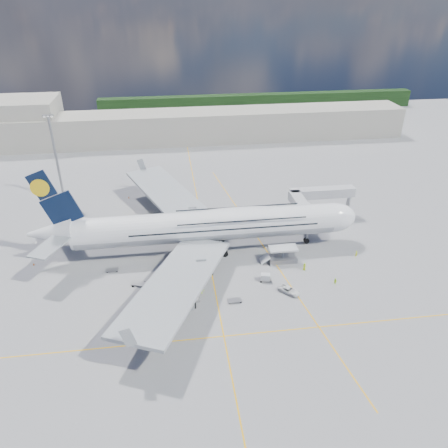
{
  "coord_description": "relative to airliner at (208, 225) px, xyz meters",
  "views": [
    {
      "loc": [
        -8.2,
        -79.91,
        57.22
      ],
      "look_at": [
        3.88,
        8.0,
        8.08
      ],
      "focal_mm": 35.0,
      "sensor_mm": 36.0,
      "label": 1
    }
  ],
  "objects": [
    {
      "name": "cargo_loader",
      "position": [
        16.56,
        -7.11,
        -5.62
      ],
      "size": [
        8.53,
        3.2,
        3.67
      ],
      "color": "silver",
      "rests_on": "ground"
    },
    {
      "name": "cone_wing_right_inner",
      "position": [
        -6.45,
        -16.74,
        -6.64
      ],
      "size": [
        0.38,
        0.38,
        0.48
      ],
      "color": "orange",
      "rests_on": "ground"
    },
    {
      "name": "cone_tail",
      "position": [
        -40.71,
        -1.0,
        -6.61
      ],
      "size": [
        0.42,
        0.42,
        0.53
      ],
      "color": "orange",
      "rests_on": "ground"
    },
    {
      "name": "jet_bridge",
      "position": [
        29.55,
        10.94,
        -0.02
      ],
      "size": [
        18.8,
        12.1,
        8.5
      ],
      "color": "#B7B7BC",
      "rests_on": "ground"
    },
    {
      "name": "dolly_row_b",
      "position": [
        -16.37,
        -12.01,
        -6.52
      ],
      "size": [
        3.43,
        2.53,
        0.45
      ],
      "rotation": [
        0.0,
        0.0,
        -0.33
      ],
      "color": "gray",
      "rests_on": "ground"
    },
    {
      "name": "terminal",
      "position": [
        -0.26,
        85.0,
        -0.87
      ],
      "size": [
        180.0,
        16.0,
        12.0
      ],
      "primitive_type": "cube",
      "color": "#B2AD9E",
      "rests_on": "ground"
    },
    {
      "name": "taxi_line_main",
      "position": [
        -0.26,
        -10.0,
        -6.86
      ],
      "size": [
        0.25,
        220.0,
        0.01
      ],
      "primitive_type": "cube",
      "color": "#FFB50D",
      "rests_on": "ground"
    },
    {
      "name": "dolly_row_c",
      "position": [
        -5.04,
        -18.91,
        -5.98
      ],
      "size": [
        2.91,
        2.11,
        1.65
      ],
      "rotation": [
        0.0,
        0.0,
        -0.3
      ],
      "color": "gray",
      "rests_on": "ground"
    },
    {
      "name": "service_van",
      "position": [
        15.1,
        -19.07,
        -6.22
      ],
      "size": [
        4.74,
        4.83,
        1.29
      ],
      "primitive_type": "imported",
      "rotation": [
        0.0,
        0.0,
        0.76
      ],
      "color": "white",
      "rests_on": "ground"
    },
    {
      "name": "crew_wing",
      "position": [
        -6.37,
        -10.25,
        -6.08
      ],
      "size": [
        0.5,
        0.96,
        1.57
      ],
      "primitive_type": "imported",
      "rotation": [
        0.0,
        0.0,
        1.45
      ],
      "color": "#C6DB17",
      "rests_on": "ground"
    },
    {
      "name": "crew_nose",
      "position": [
        34.56,
        -7.88,
        -6.03
      ],
      "size": [
        0.73,
        0.63,
        1.68
      ],
      "primitive_type": "imported",
      "rotation": [
        0.0,
        0.0,
        0.46
      ],
      "color": "#E7F81A",
      "rests_on": "ground"
    },
    {
      "name": "cone_wing_left_inner",
      "position": [
        -2.64,
        10.38,
        -6.6
      ],
      "size": [
        0.44,
        0.44,
        0.56
      ],
      "color": "orange",
      "rests_on": "ground"
    },
    {
      "name": "cone_wing_right_outer",
      "position": [
        -20.34,
        -28.55,
        -6.56
      ],
      "size": [
        0.5,
        0.5,
        0.63
      ],
      "color": "orange",
      "rests_on": "ground"
    },
    {
      "name": "airliner",
      "position": [
        0.0,
        0.0,
        0.0
      ],
      "size": [
        77.26,
        79.15,
        23.71
      ],
      "color": "white",
      "rests_on": "ground"
    },
    {
      "name": "hangar",
      "position": [
        -70.26,
        90.0,
        2.13
      ],
      "size": [
        40.0,
        22.0,
        18.0
      ],
      "primitive_type": "cube",
      "color": "#B2AD9E",
      "rests_on": "ground"
    },
    {
      "name": "taxi_line_diag",
      "position": [
        13.74,
        -0.0,
        -6.86
      ],
      "size": [
        14.16,
        99.06,
        0.01
      ],
      "primitive_type": "cube",
      "rotation": [
        0.0,
        0.0,
        0.14
      ],
      "color": "#FFB50D",
      "rests_on": "ground"
    },
    {
      "name": "dolly_back",
      "position": [
        -22.51,
        -5.86,
        -6.57
      ],
      "size": [
        2.69,
        1.46,
        0.39
      ],
      "rotation": [
        0.0,
        0.0,
        0.02
      ],
      "color": "gray",
      "rests_on": "ground"
    },
    {
      "name": "crew_van",
      "position": [
        20.74,
        -11.44,
        -5.97
      ],
      "size": [
        1.01,
        1.04,
        1.8
      ],
      "primitive_type": "imported",
      "rotation": [
        0.0,
        0.0,
        2.27
      ],
      "color": "#CAEB18",
      "rests_on": "ground"
    },
    {
      "name": "dolly_nose_far",
      "position": [
        3.31,
        -20.4,
        -6.55
      ],
      "size": [
        2.93,
        1.72,
        0.41
      ],
      "rotation": [
        0.0,
        0.0,
        0.08
      ],
      "color": "gray",
      "rests_on": "ground"
    },
    {
      "name": "cone_nose",
      "position": [
        36.09,
        5.6,
        -6.58
      ],
      "size": [
        0.47,
        0.47,
        0.6
      ],
      "color": "orange",
      "rests_on": "ground"
    },
    {
      "name": "tree_line",
      "position": [
        39.74,
        130.0,
        -2.87
      ],
      "size": [
        160.0,
        6.0,
        8.0
      ],
      "primitive_type": "cube",
      "color": "#193814",
      "rests_on": "ground"
    },
    {
      "name": "catering_truck_inner",
      "position": [
        -6.14,
        16.04,
        -4.78
      ],
      "size": [
        7.89,
        4.48,
        4.43
      ],
      "rotation": [
        0.0,
        0.0,
        0.27
      ],
      "color": "gray",
      "rests_on": "ground"
    },
    {
      "name": "cone_wing_left_outer",
      "position": [
        -20.81,
        32.44,
        -6.61
      ],
      "size": [
        0.42,
        0.42,
        0.53
      ],
      "color": "orange",
      "rests_on": "ground"
    },
    {
      "name": "crew_tug",
      "position": [
        -3.12,
        -16.79,
        -6.07
      ],
      "size": [
        1.15,
        0.85,
        1.59
      ],
      "primitive_type": "imported",
      "rotation": [
        0.0,
        0.0,
        0.28
      ],
      "color": "#BFFF1A",
      "rests_on": "ground"
    },
    {
      "name": "catering_truck_outer",
      "position": [
        -10.5,
        29.18,
        -5.18
      ],
      "size": [
        6.23,
        2.76,
        3.63
      ],
      "rotation": [
        0.0,
        0.0,
        0.1
      ],
      "color": "gray",
      "rests_on": "ground"
    },
    {
      "name": "ground",
      "position": [
        -0.26,
        -10.0,
        -6.87
      ],
      "size": [
        300.0,
        300.0,
        0.0
      ],
      "primitive_type": "plane",
      "color": "gray",
      "rests_on": "ground"
    },
    {
      "name": "dolly_nose_near",
      "position": [
        11.08,
        -14.22,
        -5.95
      ],
      "size": [
        2.93,
        1.98,
        1.7
      ],
      "rotation": [
        0.0,
        0.0,
        -0.22
      ],
      "color": "gray",
      "rests_on": "ground"
    },
    {
      "name": "baggage_tug",
      "position": [
        -8.16,
        -18.76,
        -6.09
      ],
      "size": [
        3.11,
        2.37,
        1.77
      ],
      "rotation": [
        0.0,
        0.0,
        0.43
      ],
      "color": "silver",
      "rests_on": "ground"
    },
    {
      "name": "light_mast",
      "position": [
        -40.26,
        35.0,
        6.34
      ],
      "size": [
        3.0,
        0.7,
        25.5
      ],
      "color": "gray",
      "rests_on": "ground"
    },
    {
      "name": "taxi_line_cross",
      "position": [
        -0.26,
        -30.0,
        -6.86
      ],
      "size": [
        120.0,
        0.25,
        0.01
      ],
      "primitive_type": "cube",
      "color": "#FFB50D",
      "rests_on": "ground"
    },
    {
      "name": "crew_loader",
      "position": [
        25.68,
        -17.67,
        -6.08
      ],
      "size": [
        0.91,
        0.97,
        1.58
      ],
      "primitive_type": "imported",
      "rotation": [
        0.0,
        0.0,
        -1.03
      ],
      "color": "#C0F91A",
      "rests_on": "ground"
    },
    {
      "name": "dolly_row_a",
      "position": [
        -14.74,
        -21.58,
        -5.81
      ],
      "size": [
        3.43,
        2.39,
        1.97
      ],
      "rotation": [
        0.0,
        0.0,
        0.26
      ],
      "color": "gray",
      "rests_on": "ground"
    }
  ]
}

